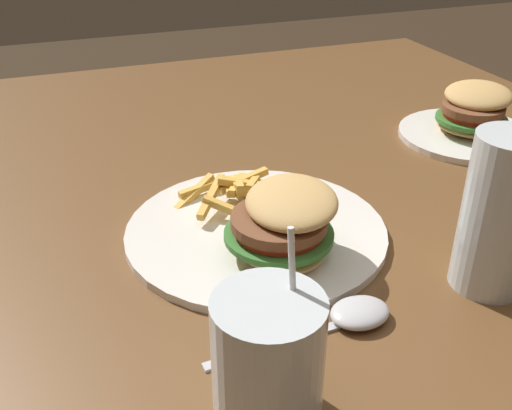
# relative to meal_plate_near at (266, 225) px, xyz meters

# --- Properties ---
(dining_table) EXTENTS (1.42, 1.14, 0.72)m
(dining_table) POSITION_rel_meal_plate_near_xyz_m (-0.07, 0.13, -0.14)
(dining_table) COLOR brown
(dining_table) RESTS_ON ground_plane
(meal_plate_near) EXTENTS (0.31, 0.31, 0.10)m
(meal_plate_near) POSITION_rel_meal_plate_near_xyz_m (0.00, 0.00, 0.00)
(meal_plate_near) COLOR white
(meal_plate_near) RESTS_ON dining_table
(beer_glass) EXTENTS (0.08, 0.08, 0.17)m
(beer_glass) POSITION_rel_meal_plate_near_xyz_m (0.15, 0.19, 0.05)
(beer_glass) COLOR silver
(beer_glass) RESTS_ON dining_table
(juice_glass) EXTENTS (0.09, 0.09, 0.17)m
(juice_glass) POSITION_rel_meal_plate_near_xyz_m (0.24, -0.09, 0.03)
(juice_glass) COLOR silver
(juice_glass) RESTS_ON dining_table
(spoon) EXTENTS (0.05, 0.19, 0.02)m
(spoon) POSITION_rel_meal_plate_near_xyz_m (0.16, 0.03, -0.02)
(spoon) COLOR silver
(spoon) RESTS_ON dining_table
(meal_plate_far) EXTENTS (0.22, 0.22, 0.09)m
(meal_plate_far) POSITION_rel_meal_plate_near_xyz_m (-0.18, 0.43, 0.00)
(meal_plate_far) COLOR white
(meal_plate_far) RESTS_ON dining_table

